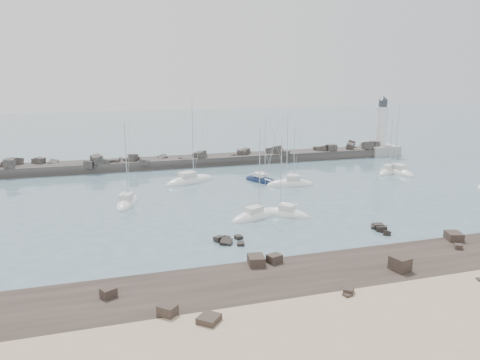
{
  "coord_description": "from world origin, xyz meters",
  "views": [
    {
      "loc": [
        -18.19,
        -57.88,
        18.67
      ],
      "look_at": [
        3.65,
        12.0,
        2.19
      ],
      "focal_mm": 35.0,
      "sensor_mm": 36.0,
      "label": 1
    }
  ],
  "objects_px": {
    "sailboat_7": "(256,216)",
    "sailboat_9": "(290,185)",
    "sailboat_5": "(284,214)",
    "sailboat_10": "(397,172)",
    "sailboat_6": "(292,182)",
    "sailboat_12": "(388,172)",
    "sailboat_3": "(127,203)",
    "sailboat_8": "(262,181)",
    "sailboat_4": "(190,181)",
    "lighthouse": "(380,142)"
  },
  "relations": [
    {
      "from": "sailboat_8",
      "to": "sailboat_9",
      "type": "distance_m",
      "value": 5.49
    },
    {
      "from": "sailboat_3",
      "to": "sailboat_12",
      "type": "bearing_deg",
      "value": 9.02
    },
    {
      "from": "sailboat_3",
      "to": "sailboat_7",
      "type": "xyz_separation_m",
      "value": [
        15.96,
        -11.86,
        -0.01
      ]
    },
    {
      "from": "sailboat_3",
      "to": "sailboat_8",
      "type": "relative_size",
      "value": 1.03
    },
    {
      "from": "sailboat_3",
      "to": "sailboat_9",
      "type": "bearing_deg",
      "value": 8.08
    },
    {
      "from": "sailboat_3",
      "to": "sailboat_4",
      "type": "distance_m",
      "value": 16.49
    },
    {
      "from": "sailboat_7",
      "to": "sailboat_9",
      "type": "distance_m",
      "value": 19.78
    },
    {
      "from": "sailboat_12",
      "to": "sailboat_4",
      "type": "bearing_deg",
      "value": 174.62
    },
    {
      "from": "lighthouse",
      "to": "sailboat_7",
      "type": "bearing_deg",
      "value": -139.15
    },
    {
      "from": "sailboat_3",
      "to": "sailboat_9",
      "type": "distance_m",
      "value": 28.11
    },
    {
      "from": "lighthouse",
      "to": "sailboat_7",
      "type": "xyz_separation_m",
      "value": [
        -45.27,
        -39.14,
        -2.96
      ]
    },
    {
      "from": "sailboat_12",
      "to": "sailboat_3",
      "type": "bearing_deg",
      "value": -170.98
    },
    {
      "from": "sailboat_10",
      "to": "sailboat_5",
      "type": "bearing_deg",
      "value": -148.51
    },
    {
      "from": "sailboat_4",
      "to": "sailboat_6",
      "type": "distance_m",
      "value": 18.23
    },
    {
      "from": "sailboat_10",
      "to": "sailboat_7",
      "type": "bearing_deg",
      "value": -151.69
    },
    {
      "from": "sailboat_7",
      "to": "sailboat_9",
      "type": "bearing_deg",
      "value": 53.08
    },
    {
      "from": "lighthouse",
      "to": "sailboat_8",
      "type": "height_order",
      "value": "lighthouse"
    },
    {
      "from": "sailboat_4",
      "to": "lighthouse",
      "type": "bearing_deg",
      "value": 17.58
    },
    {
      "from": "sailboat_5",
      "to": "sailboat_10",
      "type": "relative_size",
      "value": 0.8
    },
    {
      "from": "sailboat_9",
      "to": "sailboat_12",
      "type": "distance_m",
      "value": 22.74
    },
    {
      "from": "sailboat_4",
      "to": "sailboat_6",
      "type": "relative_size",
      "value": 1.44
    },
    {
      "from": "sailboat_5",
      "to": "sailboat_8",
      "type": "height_order",
      "value": "sailboat_8"
    },
    {
      "from": "sailboat_9",
      "to": "sailboat_12",
      "type": "bearing_deg",
      "value": 10.19
    },
    {
      "from": "sailboat_3",
      "to": "sailboat_7",
      "type": "relative_size",
      "value": 1.01
    },
    {
      "from": "sailboat_4",
      "to": "sailboat_10",
      "type": "bearing_deg",
      "value": -5.76
    },
    {
      "from": "sailboat_4",
      "to": "sailboat_12",
      "type": "height_order",
      "value": "sailboat_4"
    },
    {
      "from": "lighthouse",
      "to": "sailboat_9",
      "type": "distance_m",
      "value": 40.84
    },
    {
      "from": "sailboat_5",
      "to": "sailboat_10",
      "type": "height_order",
      "value": "sailboat_10"
    },
    {
      "from": "lighthouse",
      "to": "sailboat_3",
      "type": "relative_size",
      "value": 1.11
    },
    {
      "from": "sailboat_3",
      "to": "sailboat_7",
      "type": "bearing_deg",
      "value": -36.63
    },
    {
      "from": "sailboat_7",
      "to": "sailboat_9",
      "type": "xyz_separation_m",
      "value": [
        11.88,
        15.81,
        0.02
      ]
    },
    {
      "from": "sailboat_5",
      "to": "sailboat_12",
      "type": "bearing_deg",
      "value": 33.54
    },
    {
      "from": "sailboat_6",
      "to": "sailboat_12",
      "type": "height_order",
      "value": "sailboat_12"
    },
    {
      "from": "sailboat_8",
      "to": "sailboat_9",
      "type": "relative_size",
      "value": 0.96
    },
    {
      "from": "sailboat_8",
      "to": "sailboat_12",
      "type": "distance_m",
      "value": 26.09
    },
    {
      "from": "sailboat_3",
      "to": "lighthouse",
      "type": "bearing_deg",
      "value": 24.02
    },
    {
      "from": "sailboat_6",
      "to": "sailboat_9",
      "type": "bearing_deg",
      "value": -121.68
    },
    {
      "from": "lighthouse",
      "to": "sailboat_7",
      "type": "distance_m",
      "value": 59.92
    },
    {
      "from": "sailboat_5",
      "to": "sailboat_7",
      "type": "relative_size",
      "value": 0.88
    },
    {
      "from": "sailboat_6",
      "to": "sailboat_10",
      "type": "relative_size",
      "value": 0.77
    },
    {
      "from": "sailboat_3",
      "to": "sailboat_9",
      "type": "height_order",
      "value": "sailboat_9"
    },
    {
      "from": "sailboat_5",
      "to": "sailboat_10",
      "type": "distance_m",
      "value": 37.41
    },
    {
      "from": "sailboat_6",
      "to": "sailboat_9",
      "type": "distance_m",
      "value": 2.3
    },
    {
      "from": "sailboat_3",
      "to": "sailboat_6",
      "type": "bearing_deg",
      "value": 11.5
    },
    {
      "from": "sailboat_3",
      "to": "sailboat_12",
      "type": "xyz_separation_m",
      "value": [
        50.22,
        7.97,
        0.0
      ]
    },
    {
      "from": "sailboat_4",
      "to": "sailboat_8",
      "type": "bearing_deg",
      "value": -16.21
    },
    {
      "from": "lighthouse",
      "to": "sailboat_9",
      "type": "height_order",
      "value": "lighthouse"
    },
    {
      "from": "sailboat_6",
      "to": "sailboat_8",
      "type": "height_order",
      "value": "sailboat_8"
    },
    {
      "from": "lighthouse",
      "to": "sailboat_4",
      "type": "bearing_deg",
      "value": -162.42
    },
    {
      "from": "sailboat_4",
      "to": "sailboat_7",
      "type": "bearing_deg",
      "value": -79.78
    }
  ]
}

